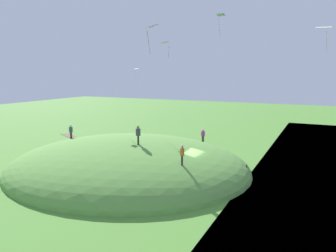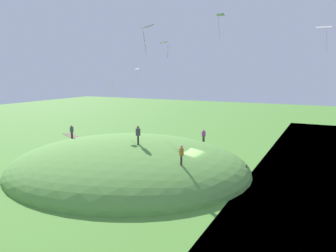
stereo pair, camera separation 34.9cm
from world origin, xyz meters
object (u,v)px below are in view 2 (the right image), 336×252
object	(u,v)px
person_on_hilltop	(138,133)
kite_4	(147,29)
person_with_child	(181,152)
person_walking_path	(72,130)
kite_0	(164,43)
kite_3	(220,17)
mooring_post	(246,171)
kite_5	(110,84)
kite_7	(137,71)
kite_2	(324,28)
person_watching_kites	(204,134)

from	to	relation	value
person_on_hilltop	kite_4	distance (m)	17.17
kite_4	person_with_child	bearing A→B (deg)	-74.60
person_walking_path	kite_0	bearing A→B (deg)	-104.01
kite_0	kite_3	world-z (taller)	kite_3
kite_4	mooring_post	world-z (taller)	kite_4
kite_5	kite_7	bearing A→B (deg)	-119.08
person_on_hilltop	kite_2	bearing A→B (deg)	-103.34
kite_0	kite_5	bearing A→B (deg)	-37.65
person_on_hilltop	person_walking_path	xyz separation A→B (m)	(10.78, -2.49, -0.96)
kite_2	mooring_post	distance (m)	13.92
kite_4	kite_5	xyz separation A→B (m)	(15.64, -18.10, -3.38)
person_walking_path	kite_2	distance (m)	28.21
person_on_hilltop	person_with_child	distance (m)	6.20
kite_7	mooring_post	xyz separation A→B (m)	(-15.08, 4.93, -9.41)
person_with_child	kite_2	distance (m)	15.00
mooring_post	kite_5	bearing A→B (deg)	-5.82
kite_0	kite_7	world-z (taller)	kite_0
kite_4	kite_5	distance (m)	24.16
kite_0	kite_3	xyz separation A→B (m)	(-2.95, -4.46, 2.34)
kite_2	kite_3	xyz separation A→B (m)	(7.79, 2.31, 1.08)
kite_5	kite_7	xyz separation A→B (m)	(-1.79, -3.21, 1.60)
kite_0	kite_2	world-z (taller)	kite_2
person_on_hilltop	person_walking_path	world-z (taller)	person_on_hilltop
person_walking_path	kite_3	distance (m)	21.74
person_watching_kites	person_with_child	bearing A→B (deg)	-110.70
person_on_hilltop	kite_3	xyz separation A→B (m)	(-7.75, -0.62, 10.26)
kite_0	kite_2	xyz separation A→B (m)	(-10.74, -6.77, 1.26)
person_with_child	mooring_post	xyz separation A→B (m)	(-4.09, -6.03, -2.68)
person_watching_kites	kite_4	xyz separation A→B (m)	(-5.47, 22.77, 9.34)
person_watching_kites	mooring_post	distance (m)	9.45
person_on_hilltop	person_with_child	bearing A→B (deg)	-136.90
person_with_child	person_walking_path	world-z (taller)	person_with_child
person_walking_path	person_watching_kites	xyz separation A→B (m)	(-13.82, -7.53, -0.65)
person_on_hilltop	kite_0	size ratio (longest dim) A/B	1.53
kite_2	mooring_post	world-z (taller)	kite_2
mooring_post	kite_2	bearing A→B (deg)	173.06
person_on_hilltop	person_walking_path	bearing A→B (deg)	52.96
person_on_hilltop	kite_2	world-z (taller)	kite_2
person_watching_kites	kite_4	size ratio (longest dim) A/B	1.18
person_on_hilltop	kite_5	size ratio (longest dim) A/B	1.15
person_on_hilltop	kite_5	xyz separation A→B (m)	(7.11, -5.36, 4.35)
person_watching_kites	kite_7	xyz separation A→B (m)	(8.38, 1.45, 7.56)
kite_5	mooring_post	size ratio (longest dim) A/B	1.38
person_with_child	person_on_hilltop	bearing A→B (deg)	63.41
person_walking_path	mooring_post	size ratio (longest dim) A/B	1.41
mooring_post	person_walking_path	bearing A→B (deg)	3.19
kite_0	kite_5	xyz separation A→B (m)	(11.91, -9.19, -3.58)
kite_0	mooring_post	world-z (taller)	kite_0
kite_7	person_watching_kites	bearing A→B (deg)	-170.17
kite_7	kite_3	bearing A→B (deg)	148.70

